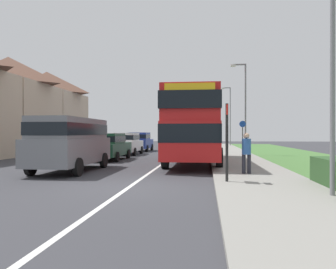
{
  "coord_description": "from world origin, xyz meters",
  "views": [
    {
      "loc": [
        2.34,
        -10.0,
        1.65
      ],
      "look_at": [
        0.68,
        4.52,
        1.6
      ],
      "focal_mm": 35.6,
      "sensor_mm": 36.0,
      "label": 1
    }
  ],
  "objects": [
    {
      "name": "parked_car_dark_green",
      "position": [
        -3.65,
        9.97,
        0.91
      ],
      "size": [
        1.96,
        4.56,
        1.65
      ],
      "color": "#19472D",
      "rests_on": "ground_plane"
    },
    {
      "name": "parked_van_grey",
      "position": [
        -3.49,
        3.86,
        1.36
      ],
      "size": [
        2.11,
        5.24,
        2.3
      ],
      "color": "slate",
      "rests_on": "ground_plane"
    },
    {
      "name": "pavement_near_side",
      "position": [
        4.2,
        6.0,
        0.06
      ],
      "size": [
        3.2,
        68.0,
        0.12
      ],
      "primitive_type": "cube",
      "color": "gray",
      "rests_on": "ground_plane"
    },
    {
      "name": "pedestrian_at_stop",
      "position": [
        3.87,
        2.88,
        0.98
      ],
      "size": [
        0.34,
        0.34,
        1.67
      ],
      "color": "#23232D",
      "rests_on": "ground_plane"
    },
    {
      "name": "street_lamp_far",
      "position": [
        5.28,
        32.76,
        4.29
      ],
      "size": [
        1.14,
        0.2,
        7.48
      ],
      "color": "slate",
      "rests_on": "ground_plane"
    },
    {
      "name": "parked_car_blue",
      "position": [
        -3.73,
        20.29,
        0.94
      ],
      "size": [
        1.93,
        4.26,
        1.73
      ],
      "color": "navy",
      "rests_on": "ground_plane"
    },
    {
      "name": "bus_stop_sign",
      "position": [
        3.0,
        0.72,
        1.54
      ],
      "size": [
        0.09,
        0.52,
        2.6
      ],
      "color": "black",
      "rests_on": "ground_plane"
    },
    {
      "name": "street_lamp_mid",
      "position": [
        5.1,
        14.87,
        3.92
      ],
      "size": [
        1.14,
        0.2,
        6.75
      ],
      "color": "slate",
      "rests_on": "ground_plane"
    },
    {
      "name": "house_terrace_far_side",
      "position": [
        -13.55,
        15.21,
        3.92
      ],
      "size": [
        6.34,
        19.41,
        7.84
      ],
      "color": "#C1A88E",
      "rests_on": "ground_plane"
    },
    {
      "name": "lane_marking_centre",
      "position": [
        0.0,
        8.0,
        0.0
      ],
      "size": [
        0.14,
        60.0,
        0.01
      ],
      "primitive_type": "cube",
      "color": "silver",
      "rests_on": "ground_plane"
    },
    {
      "name": "double_decker_bus",
      "position": [
        1.69,
        8.22,
        2.14
      ],
      "size": [
        2.8,
        10.29,
        3.7
      ],
      "color": "red",
      "rests_on": "ground_plane"
    },
    {
      "name": "cycle_route_sign",
      "position": [
        4.85,
        13.44,
        1.43
      ],
      "size": [
        0.44,
        0.08,
        2.52
      ],
      "color": "slate",
      "rests_on": "ground_plane"
    },
    {
      "name": "parked_car_white",
      "position": [
        -3.72,
        15.15,
        0.92
      ],
      "size": [
        1.87,
        4.23,
        1.69
      ],
      "color": "silver",
      "rests_on": "ground_plane"
    },
    {
      "name": "ground_plane",
      "position": [
        0.0,
        0.0,
        0.0
      ],
      "size": [
        120.0,
        120.0,
        0.0
      ],
      "primitive_type": "plane",
      "color": "#38383D"
    },
    {
      "name": "street_lamp_near",
      "position": [
        5.34,
        -1.39,
        4.22
      ],
      "size": [
        1.14,
        0.2,
        7.35
      ],
      "color": "slate",
      "rests_on": "ground_plane"
    }
  ]
}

